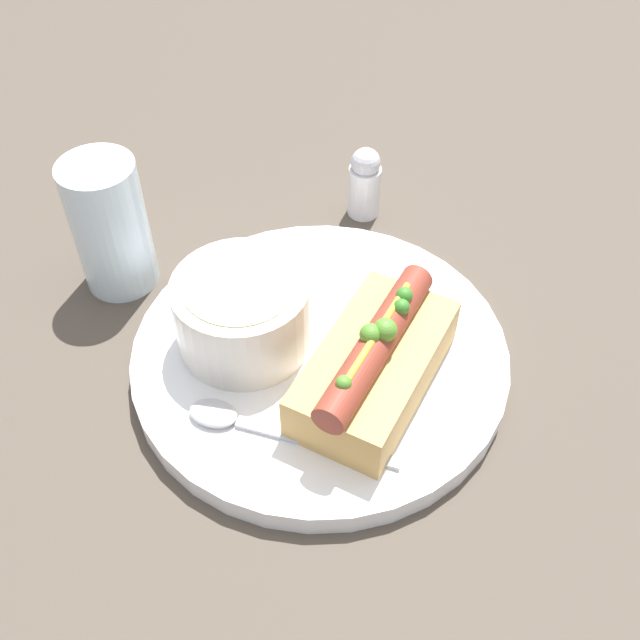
% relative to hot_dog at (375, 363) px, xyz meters
% --- Properties ---
extents(ground_plane, '(4.00, 4.00, 0.00)m').
position_rel_hot_dog_xyz_m(ground_plane, '(0.01, 0.05, -0.04)').
color(ground_plane, '#4C4238').
extents(dinner_plate, '(0.29, 0.29, 0.02)m').
position_rel_hot_dog_xyz_m(dinner_plate, '(0.01, 0.05, -0.03)').
color(dinner_plate, white).
rests_on(dinner_plate, ground_plane).
extents(hot_dog, '(0.15, 0.08, 0.07)m').
position_rel_hot_dog_xyz_m(hot_dog, '(0.00, 0.00, 0.00)').
color(hot_dog, tan).
rests_on(hot_dog, dinner_plate).
extents(soup_bowl, '(0.10, 0.10, 0.06)m').
position_rel_hot_dog_xyz_m(soup_bowl, '(-0.00, 0.10, 0.01)').
color(soup_bowl, silver).
rests_on(soup_bowl, dinner_plate).
extents(spoon, '(0.04, 0.15, 0.01)m').
position_rel_hot_dog_xyz_m(spoon, '(-0.07, 0.06, -0.02)').
color(spoon, '#B7B7BC').
rests_on(spoon, dinner_plate).
extents(drinking_glass, '(0.06, 0.06, 0.12)m').
position_rel_hot_dog_xyz_m(drinking_glass, '(0.03, 0.24, 0.01)').
color(drinking_glass, silver).
rests_on(drinking_glass, ground_plane).
extents(salt_shaker, '(0.03, 0.03, 0.07)m').
position_rel_hot_dog_xyz_m(salt_shaker, '(0.20, 0.09, -0.01)').
color(salt_shaker, silver).
rests_on(salt_shaker, ground_plane).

